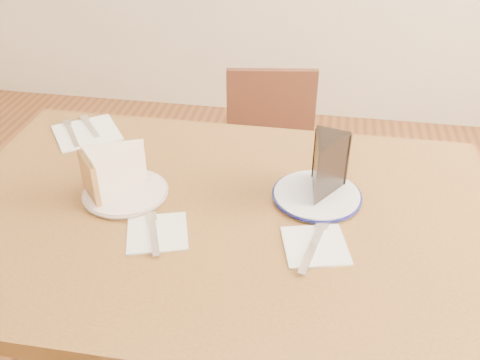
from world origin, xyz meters
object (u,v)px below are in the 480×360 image
plate_cream (126,193)px  carrot_cake (119,170)px  table (218,246)px  plate_navy (317,195)px  chocolate_cake (323,170)px  chair_far (270,170)px

plate_cream → carrot_cake: 0.06m
table → plate_navy: (0.21, 0.09, 0.10)m
plate_navy → chocolate_cake: (0.01, 0.00, 0.07)m
plate_cream → chocolate_cake: chocolate_cake is taller
plate_navy → chocolate_cake: chocolate_cake is taller
plate_navy → table: bearing=-157.3°
table → chair_far: size_ratio=1.60×
chocolate_cake → table: bearing=37.1°
table → plate_navy: 0.25m
plate_cream → chocolate_cake: 0.44m
plate_navy → carrot_cake: carrot_cake is taller
carrot_cake → plate_navy: bearing=55.9°
carrot_cake → plate_cream: bearing=8.2°
table → chair_far: (0.04, 0.70, -0.23)m
chair_far → carrot_cake: size_ratio=5.92×
plate_cream → plate_navy: 0.43m
chair_far → chocolate_cake: (0.18, -0.61, 0.41)m
chair_far → plate_navy: (0.17, -0.61, 0.34)m
table → chocolate_cake: bearing=22.6°
table → plate_navy: plate_navy is taller
chair_far → plate_cream: 0.79m
table → carrot_cake: size_ratio=9.47×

